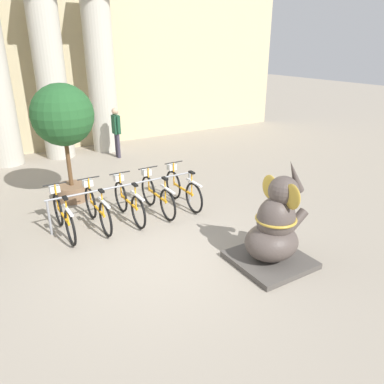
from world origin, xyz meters
name	(u,v)px	position (x,y,z in m)	size (l,w,h in m)	color
ground_plane	(162,257)	(0.00, 0.00, 0.00)	(60.00, 60.00, 0.00)	gray
building_facade	(43,63)	(0.00, 8.60, 3.00)	(20.00, 0.20, 6.00)	#C6B78E
column_middle	(51,77)	(0.00, 7.60, 2.62)	(1.19, 1.19, 5.16)	#BCB7A8
column_right	(101,75)	(1.65, 7.60, 2.62)	(1.19, 1.19, 5.16)	#BCB7A8
bike_rack	(125,192)	(0.11, 1.95, 0.60)	(3.40, 0.05, 0.77)	gray
bicycle_0	(63,215)	(-1.29, 1.84, 0.42)	(0.48, 1.71, 0.97)	black
bicycle_1	(97,208)	(-0.59, 1.84, 0.42)	(0.48, 1.71, 0.97)	black
bicycle_2	(128,201)	(0.11, 1.81, 0.42)	(0.48, 1.71, 0.97)	black
bicycle_3	(157,195)	(0.81, 1.82, 0.42)	(0.48, 1.71, 0.97)	black
bicycle_4	(182,189)	(1.51, 1.86, 0.42)	(0.48, 1.71, 0.97)	black
elephant_statue	(275,230)	(1.62, -1.17, 0.64)	(1.27, 1.27, 1.89)	#4C4742
person_pedestrian	(116,128)	(1.64, 6.48, 1.00)	(0.22, 0.47, 1.67)	#383342
potted_tree	(63,121)	(-0.67, 3.57, 1.96)	(1.43, 1.43, 2.83)	brown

